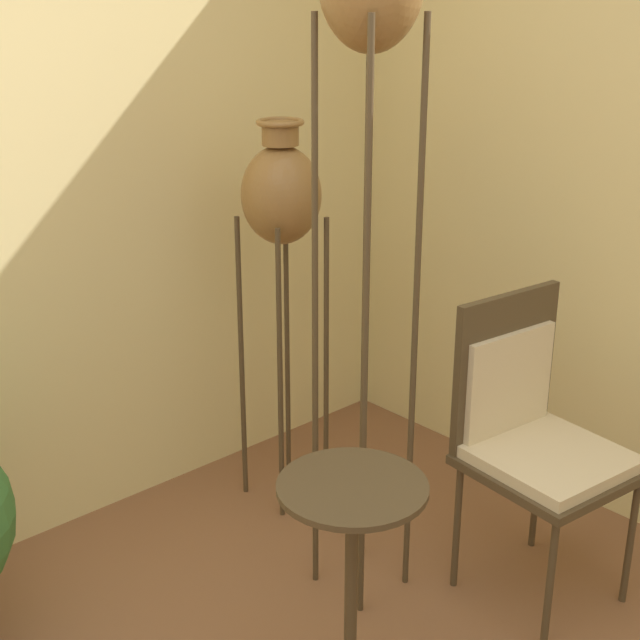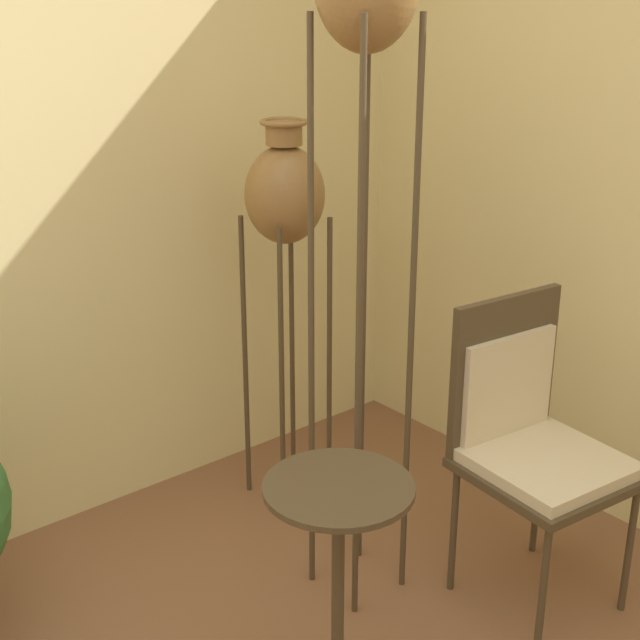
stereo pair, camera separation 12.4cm
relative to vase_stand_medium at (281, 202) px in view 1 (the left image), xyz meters
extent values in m
cylinder|color=#473823|center=(-0.30, -0.73, -0.27)|extent=(0.02, 0.02, 1.88)
cylinder|color=#473823|center=(-0.08, -0.73, -0.27)|extent=(0.02, 0.02, 1.88)
cylinder|color=#473823|center=(-0.30, -0.51, -0.27)|extent=(0.02, 0.02, 1.88)
cylinder|color=#473823|center=(-0.08, -0.51, -0.27)|extent=(0.02, 0.02, 1.88)
torus|color=#473823|center=(-0.19, -0.62, 0.67)|extent=(0.23, 0.23, 0.02)
cylinder|color=#473823|center=(-0.12, -0.12, -0.63)|extent=(0.02, 0.02, 1.15)
cylinder|color=#473823|center=(0.12, -0.12, -0.63)|extent=(0.02, 0.02, 1.15)
cylinder|color=#473823|center=(-0.12, 0.12, -0.63)|extent=(0.02, 0.02, 1.15)
cylinder|color=#473823|center=(0.12, 0.12, -0.63)|extent=(0.02, 0.02, 1.15)
torus|color=#473823|center=(0.00, 0.00, -0.06)|extent=(0.24, 0.24, 0.02)
ellipsoid|color=olive|center=(0.00, 0.00, 0.02)|extent=(0.29, 0.29, 0.36)
cylinder|color=olive|center=(0.00, 0.00, 0.24)|extent=(0.13, 0.13, 0.08)
torus|color=olive|center=(0.00, 0.00, 0.28)|extent=(0.17, 0.17, 0.02)
cylinder|color=#473823|center=(-0.01, -1.25, -0.98)|extent=(0.02, 0.02, 0.47)
cylinder|color=#473823|center=(0.39, -1.29, -0.98)|extent=(0.02, 0.02, 0.47)
cylinder|color=#473823|center=(0.04, -0.85, -0.98)|extent=(0.02, 0.02, 0.47)
cylinder|color=#473823|center=(0.43, -0.90, -0.98)|extent=(0.02, 0.02, 0.47)
cube|color=#473823|center=(0.21, -1.07, -0.72)|extent=(0.52, 0.52, 0.03)
cube|color=beige|center=(0.21, -1.07, -0.69)|extent=(0.48, 0.48, 0.04)
cube|color=#473823|center=(0.24, -0.86, -0.45)|extent=(0.45, 0.08, 0.52)
cube|color=beige|center=(0.23, -0.88, -0.50)|extent=(0.38, 0.07, 0.36)
cylinder|color=#473823|center=(-0.60, -0.99, -0.86)|extent=(0.04, 0.04, 0.68)
cylinder|color=#473823|center=(-0.60, -0.99, -0.51)|extent=(0.40, 0.40, 0.02)
camera|label=1|loc=(-2.04, -2.44, 0.72)|focal=50.00mm
camera|label=2|loc=(-1.95, -2.52, 0.72)|focal=50.00mm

